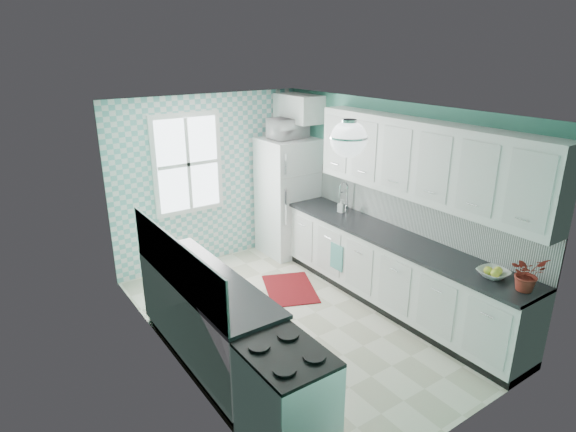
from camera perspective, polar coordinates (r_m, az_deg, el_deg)
floor at (r=5.96m, az=1.00°, el=-12.25°), size 3.00×4.40×0.02m
ceiling at (r=5.10m, az=1.17°, el=12.54°), size 3.00×4.40×0.02m
wall_back at (r=7.23m, az=-9.26°, el=4.22°), size 3.00×0.02×2.50m
wall_front at (r=4.00m, az=20.25°, el=-9.92°), size 3.00×0.02×2.50m
wall_left at (r=4.74m, az=-13.93°, el=-4.45°), size 0.02×4.40×2.50m
wall_right at (r=6.36m, az=12.18°, el=1.90°), size 0.02×4.40×2.50m
accent_wall at (r=7.21m, az=-9.18°, el=4.18°), size 3.00×0.01×2.50m
window at (r=6.97m, az=-11.81°, el=6.04°), size 1.04×0.05×1.44m
backsplash_right at (r=6.11m, az=14.71°, el=0.42°), size 0.02×3.60×0.51m
backsplash_left at (r=4.71m, az=-13.29°, el=-5.32°), size 0.02×2.15×0.51m
upper_cabinets_right at (r=5.69m, az=15.82°, el=6.30°), size 0.33×3.20×0.90m
upper_cabinet_fridge at (r=7.36m, az=1.00°, el=12.69°), size 0.40×0.74×0.40m
ceiling_light at (r=4.51m, az=7.19°, el=9.07°), size 0.34×0.34×0.35m
base_cabinets_right at (r=6.19m, az=12.35°, el=-6.61°), size 0.60×3.60×0.90m
countertop_right at (r=5.99m, az=12.58°, el=-2.61°), size 0.63×3.60×0.04m
base_cabinets_left at (r=5.15m, az=-9.61°, el=-12.13°), size 0.60×2.15×0.90m
countertop_left at (r=4.93m, az=-9.76°, el=-7.43°), size 0.63×2.15×0.04m
fridge at (r=7.49m, az=0.00°, el=2.33°), size 0.79×0.78×1.82m
stove at (r=4.11m, az=-0.19°, el=-20.88°), size 0.59×0.74×0.89m
sink at (r=6.76m, az=5.69°, el=0.45°), size 0.57×0.47×0.53m
rug at (r=6.62m, az=0.23°, el=-8.60°), size 0.94×1.08×0.01m
dish_towel at (r=6.44m, az=5.77°, el=-4.84°), size 0.09×0.23×0.36m
fruit_bowl at (r=5.27m, az=23.15°, el=-6.28°), size 0.32×0.32×0.07m
potted_plant at (r=5.07m, az=26.49°, el=-6.10°), size 0.38×0.35×0.35m
soap_bottle at (r=6.71m, az=6.33°, el=1.22°), size 0.11×0.11×0.18m
microwave at (r=7.25m, az=0.00°, el=10.38°), size 0.57×0.40×0.31m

